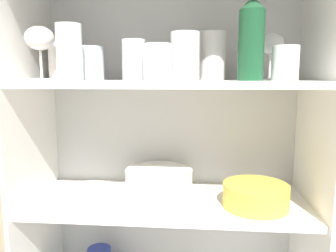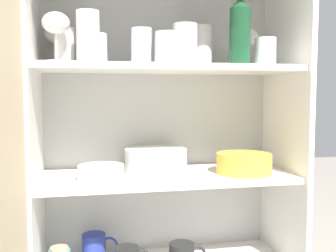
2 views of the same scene
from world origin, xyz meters
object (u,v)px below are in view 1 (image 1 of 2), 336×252
plate_stack_white (159,182)px  mixing_bowl_large (256,195)px  wine_bottle (251,38)px  serving_bowl_small (91,195)px

plate_stack_white → mixing_bowl_large: bearing=-15.5°
wine_bottle → mixing_bowl_large: bearing=41.6°
wine_bottle → mixing_bowl_large: (0.03, 0.03, -0.44)m
wine_bottle → serving_bowl_small: size_ratio=1.73×
mixing_bowl_large → serving_bowl_small: mixing_bowl_large is taller
plate_stack_white → mixing_bowl_large: size_ratio=1.14×
serving_bowl_small → mixing_bowl_large: bearing=2.3°
wine_bottle → serving_bowl_small: 0.63m
mixing_bowl_large → serving_bowl_small: size_ratio=1.30×
mixing_bowl_large → serving_bowl_small: (-0.48, -0.02, -0.01)m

